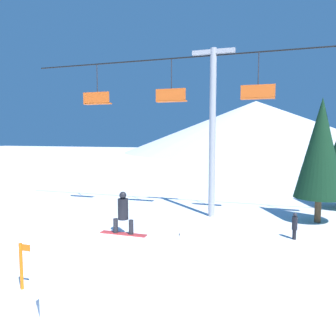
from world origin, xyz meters
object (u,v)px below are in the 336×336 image
pine_tree_near (321,148)px  snowboarder (123,213)px  trail_marker (22,265)px  snow_ramp (118,271)px  distant_skier (295,225)px

pine_tree_near → snowboarder: bearing=-125.3°
trail_marker → snow_ramp: bearing=9.5°
snow_ramp → pine_tree_near: pine_tree_near is taller
snowboarder → trail_marker: snowboarder is taller
snow_ramp → distant_skier: bearing=54.3°
pine_tree_near → trail_marker: (-9.59, -11.26, -3.24)m
snow_ramp → distant_skier: size_ratio=2.78×
trail_marker → pine_tree_near: bearing=49.6°
snow_ramp → trail_marker: snow_ramp is taller
trail_marker → distant_skier: 11.30m
trail_marker → distant_skier: bearing=43.3°
snow_ramp → distant_skier: snow_ramp is taller
snowboarder → trail_marker: (-2.70, -1.52, -1.45)m
trail_marker → distant_skier: (8.22, 7.76, -0.11)m
distant_skier → snow_ramp: bearing=-125.7°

